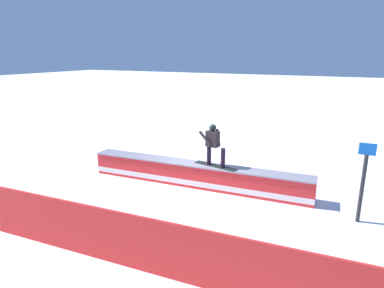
% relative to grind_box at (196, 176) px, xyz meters
% --- Properties ---
extents(ground_plane, '(120.00, 120.00, 0.00)m').
position_rel_grind_box_xyz_m(ground_plane, '(0.00, 0.00, -0.35)').
color(ground_plane, white).
extents(grind_box, '(7.58, 1.13, 0.78)m').
position_rel_grind_box_xyz_m(grind_box, '(0.00, 0.00, 0.00)').
color(grind_box, red).
rests_on(grind_box, ground_plane).
extents(snowboarder, '(1.53, 0.53, 1.36)m').
position_rel_grind_box_xyz_m(snowboarder, '(-0.59, -0.06, 1.16)').
color(snowboarder, black).
rests_on(snowboarder, grind_box).
extents(safety_fence, '(12.31, 0.86, 1.22)m').
position_rel_grind_box_xyz_m(safety_fence, '(0.00, 4.65, 0.25)').
color(safety_fence, red).
rests_on(safety_fence, ground_plane).
extents(trail_marker, '(0.40, 0.10, 2.14)m').
position_rel_grind_box_xyz_m(trail_marker, '(-4.91, 0.32, 0.79)').
color(trail_marker, '#262628').
rests_on(trail_marker, ground_plane).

